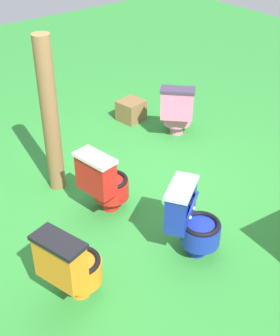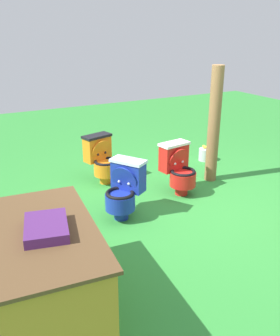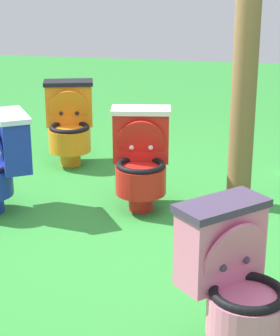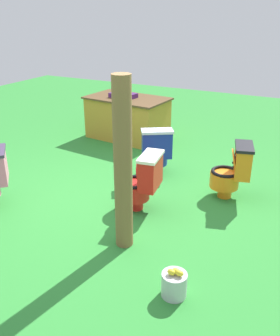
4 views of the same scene
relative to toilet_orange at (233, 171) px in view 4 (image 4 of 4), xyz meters
The scene contains 7 objects.
ground 1.57m from the toilet_orange, 148.85° to the right, with size 14.00×14.00×0.00m, color #2D8433.
toilet_orange is the anchor object (origin of this frame).
toilet_blue 1.17m from the toilet_orange, behind, with size 0.60×0.63×0.73m.
toilet_red 1.20m from the toilet_orange, 137.50° to the right, with size 0.55×0.47×0.73m.
vendor_table 2.75m from the toilet_orange, 147.90° to the left, with size 1.53×0.99×0.85m.
wooden_post 1.76m from the toilet_orange, 115.28° to the right, with size 0.18×0.18×1.75m, color brown.
lemon_bucket 2.00m from the toilet_orange, 89.22° to the right, with size 0.22×0.22×0.28m.
Camera 4 is at (2.20, -3.52, 2.27)m, focal length 39.33 mm.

